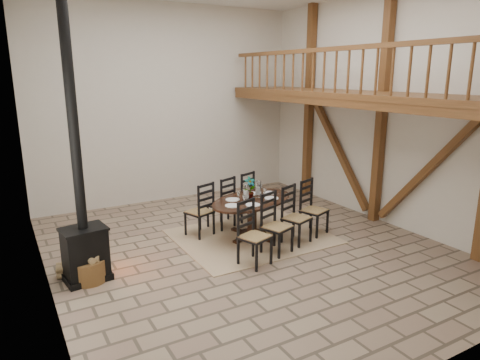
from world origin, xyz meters
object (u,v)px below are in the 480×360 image
dining_table (256,219)px  wood_stove (82,215)px  log_basket (88,269)px  log_stack (68,270)px

dining_table → wood_stove: wood_stove is taller
log_basket → log_stack: bearing=129.7°
dining_table → log_basket: size_ratio=4.85×
wood_stove → log_stack: bearing=126.3°
wood_stove → log_stack: (-0.26, 0.27, -1.00)m
wood_stove → log_stack: size_ratio=13.07×
dining_table → log_basket: dining_table is taller
wood_stove → dining_table: bearing=-4.4°
wood_stove → log_stack: 1.06m
dining_table → log_stack: bearing=159.4°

